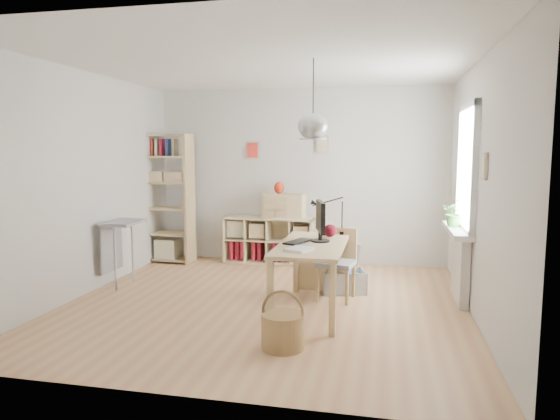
% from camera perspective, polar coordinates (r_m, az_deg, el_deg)
% --- Properties ---
extents(ground, '(4.50, 4.50, 0.00)m').
position_cam_1_polar(ground, '(5.84, -1.60, -10.61)').
color(ground, tan).
rests_on(ground, ground).
extents(room_shell, '(4.50, 4.50, 4.50)m').
position_cam_1_polar(room_shell, '(5.32, 3.78, 9.52)').
color(room_shell, silver).
rests_on(room_shell, ground).
extents(window_unit, '(0.07, 1.16, 1.46)m').
position_cam_1_polar(window_unit, '(6.08, 20.68, 4.51)').
color(window_unit, white).
rests_on(window_unit, ground).
extents(radiator, '(0.10, 0.80, 0.80)m').
position_cam_1_polar(radiator, '(6.22, 19.91, -6.11)').
color(radiator, silver).
rests_on(radiator, ground).
extents(windowsill, '(0.22, 1.20, 0.06)m').
position_cam_1_polar(windowsill, '(6.14, 19.61, -2.19)').
color(windowsill, white).
rests_on(windowsill, radiator).
extents(desk, '(0.70, 1.50, 0.75)m').
position_cam_1_polar(desk, '(5.43, 3.67, -4.80)').
color(desk, tan).
rests_on(desk, ground).
extents(cube_shelf, '(1.40, 0.38, 0.72)m').
position_cam_1_polar(cube_shelf, '(7.84, -1.38, -3.84)').
color(cube_shelf, beige).
rests_on(cube_shelf, ground).
extents(tall_bookshelf, '(0.80, 0.38, 2.00)m').
position_cam_1_polar(tall_bookshelf, '(7.98, -12.87, 1.91)').
color(tall_bookshelf, tan).
rests_on(tall_bookshelf, ground).
extents(side_table, '(0.40, 0.55, 0.85)m').
position_cam_1_polar(side_table, '(6.75, -17.96, -2.72)').
color(side_table, '#99999C').
rests_on(side_table, ground).
extents(chair, '(0.46, 0.46, 0.83)m').
position_cam_1_polar(chair, '(5.95, 6.55, -5.60)').
color(chair, '#99999C').
rests_on(chair, ground).
extents(wicker_basket, '(0.39, 0.38, 0.53)m').
position_cam_1_polar(wicker_basket, '(4.54, 0.31, -13.51)').
color(wicker_basket, olive).
rests_on(wicker_basket, ground).
extents(storage_chest, '(0.67, 0.71, 0.56)m').
position_cam_1_polar(storage_chest, '(6.33, 7.22, -7.54)').
color(storage_chest, beige).
rests_on(storage_chest, ground).
extents(monitor, '(0.21, 0.51, 0.45)m').
position_cam_1_polar(monitor, '(5.48, 4.64, -1.04)').
color(monitor, black).
rests_on(monitor, desk).
extents(keyboard, '(0.28, 0.42, 0.02)m').
position_cam_1_polar(keyboard, '(5.46, 2.05, -3.63)').
color(keyboard, black).
rests_on(keyboard, desk).
extents(task_lamp, '(0.40, 0.15, 0.42)m').
position_cam_1_polar(task_lamp, '(5.93, 5.21, -0.09)').
color(task_lamp, black).
rests_on(task_lamp, desk).
extents(yarn_ball, '(0.15, 0.15, 0.15)m').
position_cam_1_polar(yarn_ball, '(5.81, 5.74, -2.37)').
color(yarn_ball, '#500A18').
rests_on(yarn_ball, desk).
extents(paper_tray, '(0.29, 0.32, 0.03)m').
position_cam_1_polar(paper_tray, '(5.02, 2.19, -4.51)').
color(paper_tray, white).
rests_on(paper_tray, desk).
extents(drawer_chest, '(0.67, 0.35, 0.37)m').
position_cam_1_polar(drawer_chest, '(7.65, 0.43, 0.49)').
color(drawer_chest, beige).
rests_on(drawer_chest, cube_shelf).
extents(red_vase, '(0.15, 0.15, 0.18)m').
position_cam_1_polar(red_vase, '(7.64, -0.12, 2.57)').
color(red_vase, maroon).
rests_on(red_vase, drawer_chest).
extents(potted_plant, '(0.30, 0.26, 0.33)m').
position_cam_1_polar(potted_plant, '(6.19, 19.40, -0.27)').
color(potted_plant, '#326D29').
rests_on(potted_plant, windowsill).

